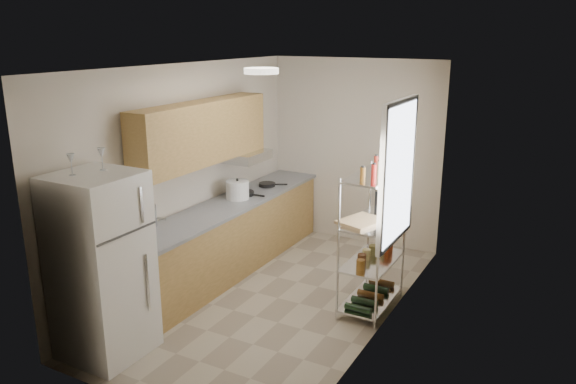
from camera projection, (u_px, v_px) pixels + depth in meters
name	position (u px, v px, depth m)	size (l,w,h in m)	color
room	(277.00, 189.00, 6.07)	(2.52, 4.42, 2.62)	#B2A691
counter_run	(232.00, 236.00, 7.09)	(0.63, 3.51, 0.90)	tan
upper_cabinets	(202.00, 133.00, 6.50)	(0.33, 2.20, 0.72)	tan
range_hood	(245.00, 156.00, 7.26)	(0.50, 0.60, 0.12)	#B7BABC
window	(398.00, 173.00, 5.73)	(0.06, 1.00, 1.46)	white
bakers_rack	(374.00, 212.00, 5.90)	(0.45, 0.90, 1.73)	silver
ceiling_dome	(261.00, 71.00, 5.46)	(0.34, 0.34, 0.06)	white
refrigerator	(101.00, 266.00, 5.12)	(0.72, 0.72, 1.75)	white
wine_glass_a	(71.00, 165.00, 4.80)	(0.07, 0.07, 0.19)	silver
wine_glass_b	(102.00, 159.00, 4.98)	(0.07, 0.07, 0.20)	silver
rice_cooker	(238.00, 190.00, 7.07)	(0.29, 0.29, 0.23)	white
frying_pan_large	(243.00, 193.00, 7.26)	(0.29, 0.29, 0.05)	black
frying_pan_small	(267.00, 185.00, 7.68)	(0.23, 0.23, 0.05)	black
cutting_board	(362.00, 221.00, 5.87)	(0.36, 0.46, 0.03)	tan
espresso_machine	(386.00, 200.00, 6.17)	(0.16, 0.24, 0.28)	black
storage_bag	(387.00, 244.00, 6.29)	(0.10, 0.14, 0.16)	#A13913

